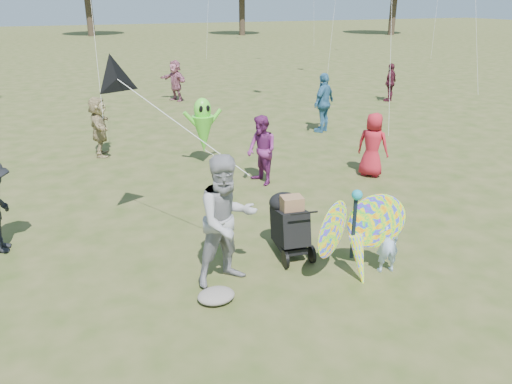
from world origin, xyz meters
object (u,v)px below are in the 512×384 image
crowd_c (324,103)px  crowd_a (373,145)px  jogging_stroller (289,221)px  butterfly_kite (356,236)px  crowd_j (175,81)px  crowd_d (99,127)px  alien_kite (203,128)px  child_girl (388,242)px  crowd_h (390,82)px  adult_man (227,221)px  crowd_e (262,150)px

crowd_c → crowd_a: bearing=44.2°
jogging_stroller → crowd_c: bearing=64.2°
crowd_a → butterfly_kite: (-3.01, -3.95, -0.06)m
jogging_stroller → butterfly_kite: (0.61, -1.08, 0.11)m
crowd_j → jogging_stroller: size_ratio=1.53×
crowd_d → crowd_j: 7.86m
butterfly_kite → alien_kite: size_ratio=1.00×
crowd_a → crowd_d: (-5.90, 4.22, 0.04)m
crowd_d → crowd_c: bearing=-83.0°
crowd_j → child_girl: bearing=-25.6°
child_girl → jogging_stroller: (-1.20, 1.09, 0.10)m
alien_kite → crowd_h: bearing=28.4°
jogging_stroller → butterfly_kite: bearing=-53.3°
jogging_stroller → butterfly_kite: butterfly_kite is taller
crowd_d → crowd_h: crowd_d is taller
crowd_a → crowd_j: crowd_j is taller
adult_man → child_girl: bearing=-25.4°
crowd_j → jogging_stroller: (-1.51, -13.97, -0.22)m
adult_man → crowd_a: adult_man is taller
crowd_c → jogging_stroller: bearing=24.7°
crowd_h → crowd_c: bearing=3.1°
adult_man → crowd_a: 5.84m
adult_man → alien_kite: (1.33, 5.67, -0.04)m
crowd_a → jogging_stroller: bearing=91.5°
crowd_h → jogging_stroller: crowd_h is taller
alien_kite → crowd_c: bearing=21.7°
crowd_e → adult_man: bearing=-38.6°
crowd_d → crowd_e: crowd_d is taller
butterfly_kite → crowd_c: bearing=63.6°
crowd_e → alien_kite: size_ratio=0.92×
crowd_h → crowd_e: bearing=8.3°
crowd_a → crowd_d: size_ratio=0.96×
jogging_stroller → alien_kite: alien_kite is taller
jogging_stroller → child_girl: bearing=-34.9°
crowd_d → crowd_e: (3.21, -3.72, -0.01)m
child_girl → crowd_d: 8.89m
crowd_a → crowd_e: 2.74m
crowd_d → crowd_h: bearing=-67.2°
crowd_c → crowd_j: 7.58m
crowd_d → alien_kite: 3.01m
child_girl → butterfly_kite: butterfly_kite is taller
adult_man → crowd_a: bearing=24.5°
crowd_a → crowd_d: crowd_d is taller
child_girl → crowd_a: (2.42, 3.96, 0.26)m
adult_man → butterfly_kite: bearing=-29.9°
crowd_c → crowd_d: (-6.93, 0.01, -0.13)m
crowd_c → crowd_h: crowd_c is taller
crowd_e → alien_kite: 2.08m
crowd_a → crowd_c: (1.03, 4.21, 0.16)m
crowd_h → jogging_stroller: size_ratio=1.43×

